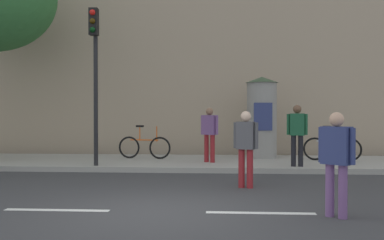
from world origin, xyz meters
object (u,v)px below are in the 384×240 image
Objects in this scene: pedestrian_in_dark_shirt at (246,143)px; bicycle_upright at (144,147)px; pedestrian_with_bag at (297,131)px; pedestrian_in_red_top at (336,156)px; pedestrian_near_pole at (210,130)px; poster_column at (262,117)px; bicycle_leaning at (332,148)px; traffic_light at (95,61)px.

pedestrian_in_dark_shirt is 5.72m from bicycle_upright.
pedestrian_in_dark_shirt is at bearing -118.21° from pedestrian_with_bag.
pedestrian_with_bag reaches higher than pedestrian_in_dark_shirt.
pedestrian_with_bag reaches higher than pedestrian_in_red_top.
pedestrian_in_dark_shirt is 1.02× the size of pedestrian_near_pole.
poster_column is 5.50m from pedestrian_in_dark_shirt.
pedestrian_with_bag is 0.98× the size of bicycle_upright.
poster_column is 1.62× the size of pedestrian_in_red_top.
pedestrian_in_red_top is 3.13m from pedestrian_in_dark_shirt.
pedestrian_in_dark_shirt is at bearing -122.47° from bicycle_leaning.
traffic_light is 2.57× the size of pedestrian_with_bag.
traffic_light is 7.98m from pedestrian_in_red_top.
bicycle_leaning is (2.11, -0.88, -0.98)m from poster_column.
pedestrian_in_red_top is 7.06m from pedestrian_near_pole.
traffic_light is 2.67× the size of pedestrian_near_pole.
pedestrian_in_dark_shirt reaches higher than bicycle_leaning.
pedestrian_near_pole is 0.96× the size of bicycle_leaning.
pedestrian_with_bag is 0.99× the size of bicycle_leaning.
poster_column is at bearing 42.73° from pedestrian_near_pole.
bicycle_leaning is at bearing -2.56° from bicycle_upright.
pedestrian_near_pole is (-0.91, 3.85, 0.14)m from pedestrian_in_dark_shirt.
pedestrian_with_bag is at bearing 87.30° from pedestrian_in_red_top.
pedestrian_in_dark_shirt is 3.30m from pedestrian_with_bag.
traffic_light is at bearing -164.75° from bicycle_leaning.
traffic_light is at bearing 134.49° from pedestrian_in_red_top.
pedestrian_with_bag is 2.65m from pedestrian_near_pole.
bicycle_leaning is 5.96m from bicycle_upright.
bicycle_leaning is at bearing 50.86° from pedestrian_with_bag.
pedestrian_in_dark_shirt is 0.98× the size of bicycle_leaning.
poster_column reaches higher than bicycle_upright.
poster_column is 1.53× the size of bicycle_upright.
traffic_light is 3.52m from bicycle_upright.
bicycle_leaning is at bearing 57.53° from pedestrian_in_dark_shirt.
pedestrian_with_bag is (1.56, 2.91, 0.17)m from pedestrian_in_dark_shirt.
poster_column is 1.56× the size of bicycle_leaning.
poster_column is at bearing 93.52° from pedestrian_in_red_top.
pedestrian_in_dark_shirt is (4.10, -2.64, -2.13)m from traffic_light.
poster_column is 2.65m from pedestrian_with_bag.
traffic_light is 5.32m from pedestrian_in_dark_shirt.
bicycle_leaning is (2.89, 4.54, -0.44)m from pedestrian_in_dark_shirt.
bicycle_upright is at bearing 64.50° from traffic_light.
bicycle_leaning is (1.60, 7.39, -0.44)m from pedestrian_in_red_top.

